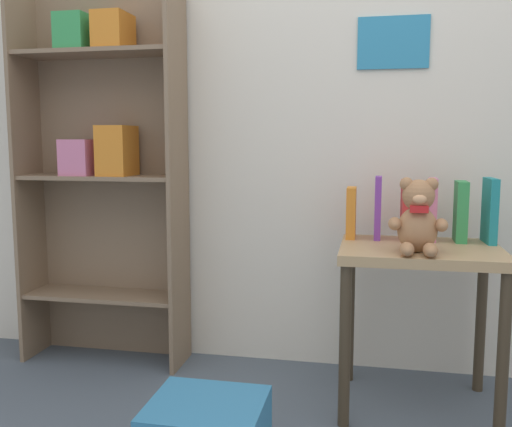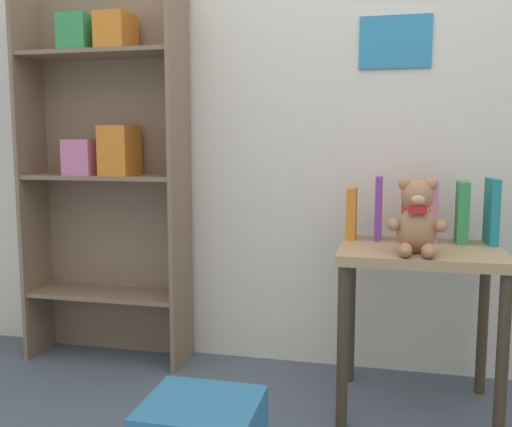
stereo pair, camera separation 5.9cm
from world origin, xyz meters
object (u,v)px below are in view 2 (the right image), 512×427
object	(u,v)px
book_standing_purple	(379,208)
book_standing_teal	(492,211)
bookshelf_side	(108,158)
book_standing_red	(406,211)
teddy_bear	(417,219)
book_standing_orange	(352,213)
display_table	(419,276)
book_standing_pink	(433,210)
book_standing_green	(462,212)

from	to	relation	value
book_standing_purple	book_standing_teal	world-z (taller)	book_standing_purple
bookshelf_side	book_standing_red	size ratio (longest dim) A/B	7.21
teddy_bear	book_standing_purple	xyz separation A→B (m)	(-0.13, 0.26, 0.00)
book_standing_teal	book_standing_purple	bearing A→B (deg)	176.94
book_standing_orange	display_table	bearing A→B (deg)	-28.75
book_standing_purple	book_standing_red	distance (m)	0.10
book_standing_pink	teddy_bear	bearing A→B (deg)	-102.16
book_standing_green	display_table	bearing A→B (deg)	-136.37
book_standing_pink	book_standing_teal	size ratio (longest dim) A/B	0.98
book_standing_red	book_standing_green	size ratio (longest dim) A/B	1.00
teddy_bear	book_standing_red	bearing A→B (deg)	96.30
display_table	book_standing_orange	size ratio (longest dim) A/B	3.05
book_standing_purple	book_standing_pink	xyz separation A→B (m)	(0.21, 0.02, -0.00)
teddy_bear	book_standing_purple	bearing A→B (deg)	116.91
bookshelf_side	book_standing_pink	size ratio (longest dim) A/B	6.96
display_table	teddy_bear	bearing A→B (deg)	-100.39
book_standing_pink	book_standing_orange	bearing A→B (deg)	-174.57
bookshelf_side	book_standing_purple	xyz separation A→B (m)	(1.20, -0.11, -0.18)
book_standing_red	teddy_bear	bearing A→B (deg)	-84.36
display_table	book_standing_green	distance (m)	0.30
book_standing_purple	book_standing_teal	size ratio (longest dim) A/B	1.00
display_table	book_standing_red	size ratio (longest dim) A/B	2.64
book_standing_green	bookshelf_side	bearing A→B (deg)	176.81
teddy_bear	book_standing_green	world-z (taller)	teddy_bear
teddy_bear	book_standing_red	xyz separation A→B (m)	(-0.03, 0.26, -0.00)
book_standing_pink	book_standing_green	bearing A→B (deg)	-4.83
book_standing_teal	book_standing_green	bearing A→B (deg)	173.77
display_table	book_standing_teal	xyz separation A→B (m)	(0.26, 0.14, 0.23)
book_standing_orange	book_standing_purple	distance (m)	0.10
bookshelf_side	book_standing_green	size ratio (longest dim) A/B	7.23
book_standing_red	book_standing_teal	world-z (taller)	book_standing_teal
book_standing_pink	bookshelf_side	bearing A→B (deg)	178.91
teddy_bear	book_standing_orange	size ratio (longest dim) A/B	1.29
book_standing_pink	book_standing_teal	world-z (taller)	book_standing_teal
book_standing_green	book_standing_red	bearing A→B (deg)	-179.44
bookshelf_side	book_standing_green	xyz separation A→B (m)	(1.50, -0.11, -0.19)
book_standing_orange	book_standing_pink	distance (m)	0.31
bookshelf_side	book_standing_orange	xyz separation A→B (m)	(1.09, -0.11, -0.21)
book_standing_teal	display_table	bearing A→B (deg)	-154.74
book_standing_pink	book_standing_green	world-z (taller)	book_standing_pink
bookshelf_side	book_standing_teal	world-z (taller)	bookshelf_side
book_standing_red	book_standing_teal	distance (m)	0.31
book_standing_pink	display_table	bearing A→B (deg)	-105.50
book_standing_red	book_standing_teal	size ratio (longest dim) A/B	0.95
book_standing_green	teddy_bear	bearing A→B (deg)	-122.91
teddy_bear	bookshelf_side	bearing A→B (deg)	164.44
bookshelf_side	teddy_bear	size ratio (longest dim) A/B	6.45
book_standing_orange	book_standing_teal	xyz separation A→B (m)	(0.51, -0.01, 0.02)
book_standing_teal	book_standing_pink	bearing A→B (deg)	171.77
teddy_bear	book_standing_teal	bearing A→B (deg)	42.65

